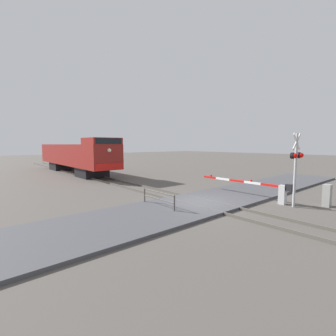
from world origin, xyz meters
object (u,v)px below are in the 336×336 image
crossing_signal (296,161)px  utility_cabinet (327,195)px  crossing_gate (267,189)px  guard_railing (158,197)px  locomotive (75,156)px

crossing_signal → utility_cabinet: (1.58, -1.14, -1.94)m
crossing_gate → guard_railing: 6.85m
locomotive → guard_railing: (-2.44, -19.40, -1.53)m
crossing_gate → guard_railing: crossing_gate is taller
crossing_signal → utility_cabinet: crossing_signal is taller
locomotive → crossing_gate: 22.83m
crossing_gate → utility_cabinet: utility_cabinet is taller
locomotive → crossing_signal: (3.49, -24.15, 0.43)m
locomotive → crossing_signal: locomotive is taller
utility_cabinet → crossing_gate: bearing=116.5°
locomotive → guard_railing: 19.62m
utility_cabinet → guard_railing: 9.55m
guard_railing → locomotive: bearing=82.8°
crossing_signal → utility_cabinet: size_ratio=3.27×
crossing_signal → crossing_gate: bearing=83.8°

